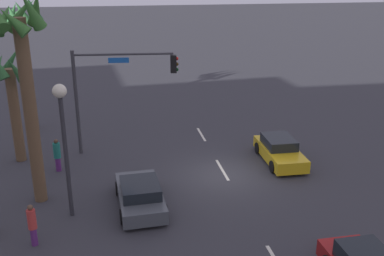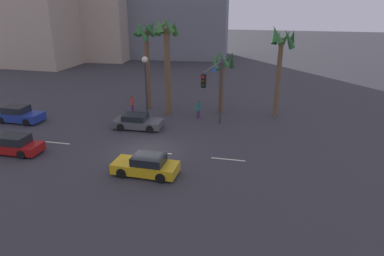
{
  "view_description": "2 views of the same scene",
  "coord_description": "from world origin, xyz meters",
  "views": [
    {
      "loc": [
        -20.1,
        5.47,
        9.93
      ],
      "look_at": [
        2.21,
        1.3,
        1.84
      ],
      "focal_mm": 42.12,
      "sensor_mm": 36.0,
      "label": 1
    },
    {
      "loc": [
        8.33,
        -21.84,
        10.5
      ],
      "look_at": [
        3.07,
        1.28,
        1.64
      ],
      "focal_mm": 32.31,
      "sensor_mm": 36.0,
      "label": 2
    }
  ],
  "objects": [
    {
      "name": "lane_stripe_3",
      "position": [
        0.59,
        0.0,
        0.01
      ],
      "size": [
        2.57,
        0.14,
        0.01
      ],
      "primitive_type": "cube",
      "color": "silver",
      "rests_on": "ground_plane"
    },
    {
      "name": "palm_tree_2",
      "position": [
        9.2,
        10.35,
        6.23
      ],
      "size": [
        2.45,
        2.5,
        8.51
      ],
      "color": "brown",
      "rests_on": "ground_plane"
    },
    {
      "name": "streetlamp",
      "position": [
        -2.64,
        7.41,
        4.05
      ],
      "size": [
        0.56,
        0.56,
        5.73
      ],
      "color": "#2D2D33",
      "rests_on": "ground_plane"
    },
    {
      "name": "palm_tree_1",
      "position": [
        3.93,
        10.49,
        4.18
      ],
      "size": [
        2.51,
        2.39,
        6.18
      ],
      "color": "brown",
      "rests_on": "ground_plane"
    },
    {
      "name": "lane_stripe_4",
      "position": [
        5.96,
        0.0,
        0.01
      ],
      "size": [
        2.38,
        0.14,
        0.01
      ],
      "primitive_type": "cube",
      "color": "silver",
      "rests_on": "ground_plane"
    },
    {
      "name": "pedestrian_0",
      "position": [
        2.06,
        8.36,
        0.92
      ],
      "size": [
        0.44,
        0.44,
        1.75
      ],
      "color": "#59266B",
      "rests_on": "ground_plane"
    },
    {
      "name": "traffic_signal",
      "position": [
        4.08,
        5.35,
        4.02
      ],
      "size": [
        0.79,
        5.68,
        5.84
      ],
      "color": "#38383D",
      "rests_on": "ground_plane"
    },
    {
      "name": "car_2",
      "position": [
        -2.48,
        4.48,
        0.58
      ],
      "size": [
        4.2,
        2.09,
        1.25
      ],
      "color": "#474C51",
      "rests_on": "ground_plane"
    },
    {
      "name": "ground_plane",
      "position": [
        0.0,
        0.0,
        0.0
      ],
      "size": [
        220.0,
        220.0,
        0.0
      ],
      "primitive_type": "plane",
      "color": "#333338"
    },
    {
      "name": "car_0",
      "position": [
        1.14,
        -3.32,
        0.61
      ],
      "size": [
        4.18,
        1.92,
        1.31
      ],
      "color": "gold",
      "rests_on": "ground_plane"
    },
    {
      "name": "pedestrian_1",
      "position": [
        -4.64,
        8.65,
        0.91
      ],
      "size": [
        0.46,
        0.46,
        1.71
      ],
      "color": "#59266B",
      "rests_on": "ground_plane"
    },
    {
      "name": "palm_tree_0",
      "position": [
        -1.02,
        8.9,
        6.25
      ],
      "size": [
        2.45,
        2.64,
        9.19
      ],
      "color": "brown",
      "rests_on": "ground_plane"
    }
  ]
}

